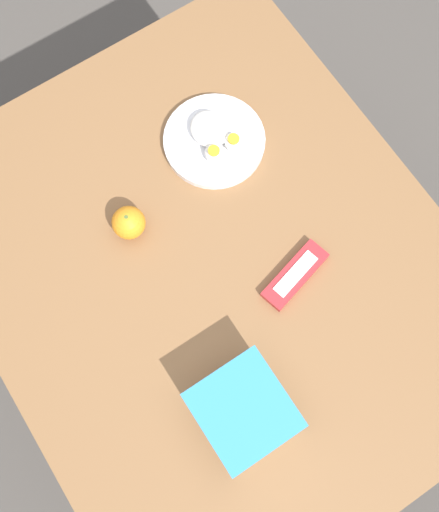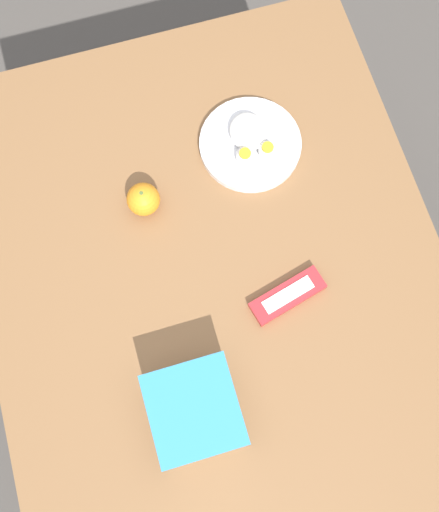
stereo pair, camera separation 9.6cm
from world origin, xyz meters
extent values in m
plane|color=#4C4742|center=(0.00, 0.00, 0.00)|extent=(10.00, 10.00, 0.00)
cube|color=brown|center=(0.00, 0.00, 0.72)|extent=(1.13, 0.92, 0.03)
cylinder|color=brown|center=(-0.51, -0.41, 0.35)|extent=(0.05, 0.05, 0.70)
cylinder|color=brown|center=(0.51, -0.41, 0.35)|extent=(0.05, 0.05, 0.70)
cylinder|color=brown|center=(0.51, 0.41, 0.35)|extent=(0.05, 0.05, 0.70)
cube|color=white|center=(-0.26, 0.11, 0.77)|extent=(0.15, 0.14, 0.08)
cube|color=beige|center=(-0.26, 0.11, 0.75)|extent=(0.14, 0.13, 0.04)
cube|color=#338CC6|center=(-0.26, 0.11, 0.82)|extent=(0.17, 0.16, 0.01)
ellipsoid|color=gray|center=(-0.26, 0.12, 0.77)|extent=(0.07, 0.05, 0.03)
sphere|color=orange|center=(0.17, 0.10, 0.77)|extent=(0.07, 0.07, 0.07)
cylinder|color=#4C662D|center=(0.17, 0.10, 0.80)|extent=(0.01, 0.01, 0.00)
cylinder|color=white|center=(0.23, -0.15, 0.74)|extent=(0.22, 0.22, 0.02)
ellipsoid|color=white|center=(0.25, -0.15, 0.77)|extent=(0.09, 0.08, 0.03)
ellipsoid|color=white|center=(0.20, -0.18, 0.77)|extent=(0.04, 0.04, 0.03)
cylinder|color=#F4A823|center=(0.20, -0.18, 0.78)|extent=(0.02, 0.02, 0.01)
ellipsoid|color=white|center=(0.20, -0.13, 0.77)|extent=(0.04, 0.04, 0.03)
cylinder|color=#F4A823|center=(0.20, -0.13, 0.78)|extent=(0.02, 0.02, 0.01)
cube|color=#B7282D|center=(-0.10, -0.12, 0.74)|extent=(0.09, 0.16, 0.02)
cube|color=white|center=(-0.10, -0.12, 0.75)|extent=(0.05, 0.11, 0.00)
camera|label=1|loc=(-0.26, 0.16, 1.90)|focal=42.00mm
camera|label=2|loc=(-0.30, 0.07, 1.90)|focal=42.00mm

